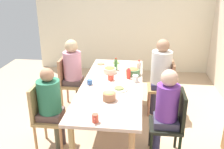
% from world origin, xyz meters
% --- Properties ---
extents(ground_plane, '(6.23, 6.23, 0.00)m').
position_xyz_m(ground_plane, '(0.00, 0.00, 0.00)').
color(ground_plane, tan).
extents(wall_left, '(0.12, 4.23, 2.60)m').
position_xyz_m(wall_left, '(-2.65, 0.00, 1.30)').
color(wall_left, beige).
rests_on(wall_left, ground_plane).
extents(dining_table, '(2.27, 0.87, 0.72)m').
position_xyz_m(dining_table, '(0.00, 0.00, 0.65)').
color(dining_table, beige).
rests_on(dining_table, ground_plane).
extents(chair_0, '(0.40, 0.40, 0.90)m').
position_xyz_m(chair_0, '(-0.57, -0.82, 0.51)').
color(chair_0, '#AC8651').
rests_on(chair_0, ground_plane).
extents(person_0, '(0.30, 0.30, 1.23)m').
position_xyz_m(person_0, '(-0.57, -0.73, 0.74)').
color(person_0, brown).
rests_on(person_0, ground_plane).
extents(chair_1, '(0.40, 0.40, 0.90)m').
position_xyz_m(chair_1, '(-0.57, 0.82, 0.51)').
color(chair_1, '#A5814D').
rests_on(chair_1, ground_plane).
extents(person_1, '(0.33, 0.33, 1.27)m').
position_xyz_m(person_1, '(-0.57, 0.73, 0.77)').
color(person_1, '#2F2D44').
rests_on(person_1, ground_plane).
extents(chair_2, '(0.40, 0.40, 0.90)m').
position_xyz_m(chair_2, '(0.57, 0.82, 0.51)').
color(chair_2, black).
rests_on(chair_2, ground_plane).
extents(person_2, '(0.30, 0.30, 1.18)m').
position_xyz_m(person_2, '(0.57, 0.72, 0.70)').
color(person_2, '#2E2C52').
rests_on(person_2, ground_plane).
extents(chair_3, '(0.40, 0.40, 0.90)m').
position_xyz_m(chair_3, '(0.57, -0.82, 0.51)').
color(chair_3, '#A88550').
rests_on(chair_3, ground_plane).
extents(person_3, '(0.30, 0.30, 1.14)m').
position_xyz_m(person_3, '(0.57, -0.72, 0.68)').
color(person_3, brown).
rests_on(person_3, ground_plane).
extents(plate_0, '(0.23, 0.23, 0.04)m').
position_xyz_m(plate_0, '(-0.90, -0.03, 0.74)').
color(plate_0, white).
rests_on(plate_0, dining_table).
extents(plate_1, '(0.25, 0.25, 0.04)m').
position_xyz_m(plate_1, '(0.18, 0.12, 0.74)').
color(plate_1, silver).
rests_on(plate_1, dining_table).
extents(plate_2, '(0.25, 0.25, 0.04)m').
position_xyz_m(plate_2, '(-0.82, -0.29, 0.74)').
color(plate_2, silver).
rests_on(plate_2, dining_table).
extents(bowl_0, '(0.21, 0.21, 0.10)m').
position_xyz_m(bowl_0, '(-0.45, -0.09, 0.77)').
color(bowl_0, beige).
rests_on(bowl_0, dining_table).
extents(bowl_1, '(0.22, 0.22, 0.12)m').
position_xyz_m(bowl_1, '(-0.40, 0.29, 0.78)').
color(bowl_1, '#528654').
rests_on(bowl_1, dining_table).
extents(bowl_2, '(0.17, 0.17, 0.12)m').
position_xyz_m(bowl_2, '(0.50, 0.02, 0.78)').
color(bowl_2, '#966647').
rests_on(bowl_2, dining_table).
extents(cup_0, '(0.12, 0.09, 0.09)m').
position_xyz_m(cup_0, '(-0.15, -0.04, 0.77)').
color(cup_0, '#D44734').
rests_on(cup_0, dining_table).
extents(cup_1, '(0.12, 0.09, 0.10)m').
position_xyz_m(cup_1, '(-0.14, 0.33, 0.77)').
color(cup_1, white).
rests_on(cup_1, dining_table).
extents(cup_2, '(0.11, 0.07, 0.07)m').
position_xyz_m(cup_2, '(0.05, -0.32, 0.76)').
color(cup_2, '#385F96').
rests_on(cup_2, dining_table).
extents(cup_3, '(0.11, 0.07, 0.09)m').
position_xyz_m(cup_3, '(1.03, -0.06, 0.77)').
color(cup_3, '#CE503A').
rests_on(cup_3, dining_table).
extents(bottle_0, '(0.06, 0.06, 0.21)m').
position_xyz_m(bottle_0, '(-0.60, -0.01, 0.82)').
color(bottle_0, '#427E3D').
rests_on(bottle_0, dining_table).
extents(bottle_1, '(0.06, 0.06, 0.18)m').
position_xyz_m(bottle_1, '(-0.25, 0.22, 0.81)').
color(bottle_1, red).
rests_on(bottle_1, dining_table).
extents(bottle_2, '(0.06, 0.06, 0.23)m').
position_xyz_m(bottle_2, '(-0.45, 0.38, 0.83)').
color(bottle_2, silver).
rests_on(bottle_2, dining_table).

